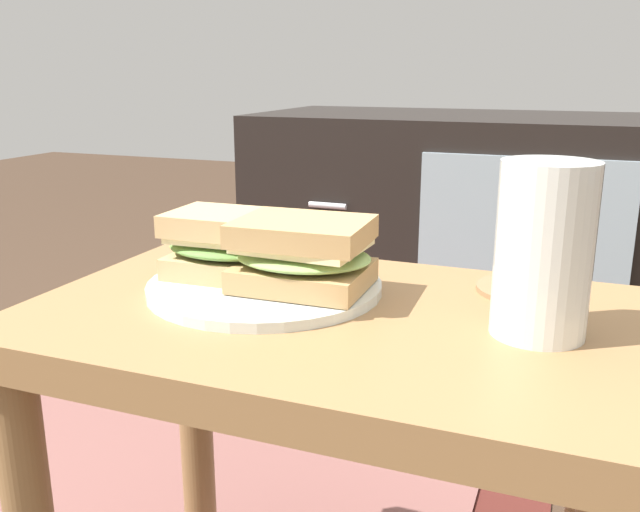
{
  "coord_description": "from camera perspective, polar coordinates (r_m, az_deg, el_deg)",
  "views": [
    {
      "loc": [
        0.21,
        -0.56,
        0.67
      ],
      "look_at": [
        -0.01,
        0.0,
        0.51
      ],
      "focal_mm": 38.2,
      "sensor_mm": 36.0,
      "label": 1
    }
  ],
  "objects": [
    {
      "name": "sandwich_front",
      "position": [
        0.7,
        -7.74,
        0.96
      ],
      "size": [
        0.13,
        0.09,
        0.07
      ],
      "color": "tan",
      "rests_on": "plate"
    },
    {
      "name": "sandwich_back",
      "position": [
        0.65,
        -1.45,
        0.19
      ],
      "size": [
        0.14,
        0.11,
        0.07
      ],
      "color": "tan",
      "rests_on": "plate"
    },
    {
      "name": "side_table",
      "position": [
        0.67,
        0.79,
        -11.8
      ],
      "size": [
        0.56,
        0.36,
        0.46
      ],
      "color": "olive",
      "rests_on": "ground"
    },
    {
      "name": "area_rug",
      "position": [
        1.34,
        -10.35,
        -14.91
      ],
      "size": [
        1.26,
        0.88,
        0.01
      ],
      "color": "#4C1E19",
      "rests_on": "ground"
    },
    {
      "name": "plate",
      "position": [
        0.68,
        -4.63,
        -2.52
      ],
      "size": [
        0.23,
        0.23,
        0.01
      ],
      "primitive_type": "cylinder",
      "color": "silver",
      "rests_on": "side_table"
    },
    {
      "name": "beer_glass",
      "position": [
        0.58,
        18.22,
        0.37
      ],
      "size": [
        0.08,
        0.08,
        0.15
      ],
      "color": "silver",
      "rests_on": "side_table"
    },
    {
      "name": "tv_cabinet",
      "position": [
        1.57,
        12.73,
        0.81
      ],
      "size": [
        0.96,
        0.46,
        0.58
      ],
      "color": "black",
      "rests_on": "ground"
    },
    {
      "name": "coaster",
      "position": [
        0.71,
        16.91,
        -2.69
      ],
      "size": [
        0.1,
        0.1,
        0.01
      ],
      "primitive_type": "cylinder",
      "color": "#996B47",
      "rests_on": "side_table"
    }
  ]
}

